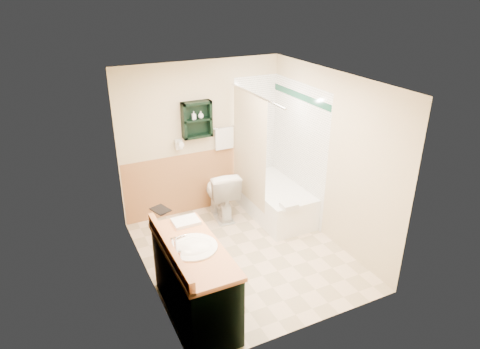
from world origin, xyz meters
name	(u,v)px	position (x,y,z in m)	size (l,w,h in m)	color
floor	(244,254)	(0.00, 0.00, 0.00)	(3.00, 3.00, 0.00)	beige
back_wall	(201,139)	(0.00, 1.52, 1.20)	(2.60, 0.04, 2.40)	beige
left_wall	(141,196)	(-1.32, 0.00, 1.20)	(0.04, 3.00, 2.40)	beige
right_wall	(330,158)	(1.32, 0.00, 1.20)	(0.04, 3.00, 2.40)	beige
ceiling	(245,78)	(0.00, 0.00, 2.42)	(2.60, 3.00, 0.04)	white
wainscot_left	(150,247)	(-1.29, 0.00, 0.50)	(2.98, 2.98, 1.00)	tan
wainscot_back	(204,180)	(0.00, 1.49, 0.50)	(2.58, 2.58, 1.00)	tan
mirror_frame	(157,191)	(-1.27, -0.55, 1.50)	(1.30, 1.30, 1.00)	brown
mirror_glass	(157,191)	(-1.27, -0.55, 1.50)	(1.20, 1.20, 0.90)	white
tile_right	(298,151)	(1.28, 0.75, 1.05)	(1.50, 1.50, 2.10)	white
tile_back	(261,139)	(1.03, 1.48, 1.05)	(0.95, 0.95, 2.10)	white
tile_accent	(300,96)	(1.27, 0.75, 1.90)	(1.50, 1.50, 0.10)	#144734
wall_shelf	(197,120)	(-0.10, 1.41, 1.55)	(0.45, 0.15, 0.55)	black
hair_dryer	(178,144)	(-0.40, 1.43, 1.20)	(0.10, 0.24, 0.18)	silver
towel_bar	(224,128)	(0.35, 1.45, 1.35)	(0.40, 0.06, 0.40)	white
curtain_rod	(255,95)	(0.53, 0.75, 2.00)	(0.03, 0.03, 1.60)	silver
shower_curtain	(249,149)	(0.53, 0.92, 1.15)	(1.05, 1.05, 1.70)	beige
vanity	(195,281)	(-0.99, -0.78, 0.44)	(0.59, 1.39, 0.88)	black
bathtub	(273,199)	(0.93, 0.82, 0.25)	(0.75, 1.50, 0.50)	white
toilet	(221,193)	(0.14, 1.12, 0.39)	(0.45, 0.81, 0.79)	white
counter_towel	(186,221)	(-0.90, -0.27, 0.90)	(0.30, 0.24, 0.04)	white
vanity_book	(154,205)	(-1.16, 0.11, 1.00)	(0.18, 0.02, 0.24)	black
tub_towel	(289,205)	(0.75, 0.11, 0.53)	(0.22, 0.19, 0.07)	white
soap_bottle_a	(194,117)	(-0.15, 1.40, 1.59)	(0.05, 0.12, 0.06)	white
soap_bottle_b	(201,115)	(-0.04, 1.40, 1.61)	(0.08, 0.11, 0.08)	white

